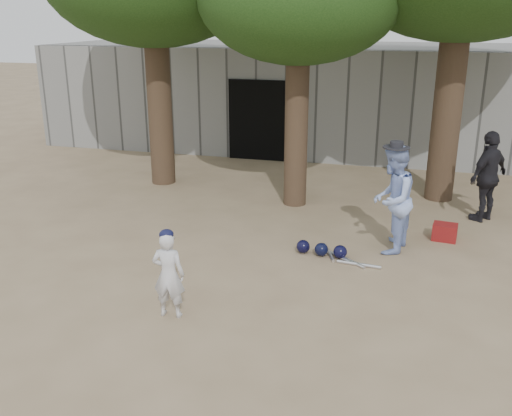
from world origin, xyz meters
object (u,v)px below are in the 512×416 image
(boy_player, at_px, (169,275))
(spectator_blue, at_px, (392,200))
(spectator_dark, at_px, (488,176))
(red_bag, at_px, (445,232))

(boy_player, bearing_deg, spectator_blue, -136.11)
(boy_player, height_order, spectator_dark, spectator_dark)
(spectator_blue, bearing_deg, boy_player, -30.55)
(red_bag, bearing_deg, boy_player, -134.06)
(spectator_blue, distance_m, spectator_dark, 2.70)
(spectator_blue, xyz_separation_m, red_bag, (0.95, 0.76, -0.77))
(spectator_blue, bearing_deg, red_bag, 139.86)
(boy_player, bearing_deg, spectator_dark, -135.33)
(spectator_blue, relative_size, red_bag, 4.40)
(boy_player, relative_size, spectator_blue, 0.65)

